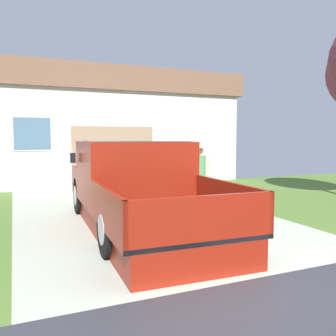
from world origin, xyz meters
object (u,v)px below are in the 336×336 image
Objects in this scene: person_with_hat at (198,175)px; handbag at (210,214)px; pickup_truck at (135,187)px; house_with_garage at (90,128)px.

person_with_hat reaches higher than handbag.
pickup_truck is 0.47× the size of house_with_garage.
person_with_hat is 3.64× the size of handbag.
person_with_hat is 9.05m from house_with_garage.
person_with_hat is (1.31, -0.15, 0.21)m from pickup_truck.
pickup_truck is 1.33m from person_with_hat.
house_with_garage is (-0.59, 9.15, 1.99)m from handbag.
handbag is (1.49, -0.33, -0.60)m from pickup_truck.
house_with_garage is at bearing 93.68° from handbag.
pickup_truck is 11.62× the size of handbag.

